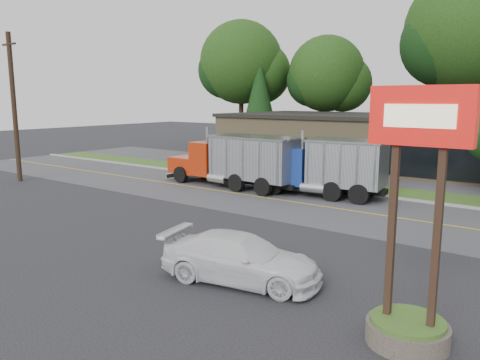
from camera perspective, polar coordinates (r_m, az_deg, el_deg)
The scene contains 16 objects.
ground at distance 19.53m, azimuth -8.89°, elevation -7.07°, with size 140.00×140.00×0.00m, color #36363B.
road at distance 26.38m, azimuth 5.21°, elevation -2.52°, with size 60.00×8.00×0.02m, color slate.
center_line at distance 26.38m, azimuth 5.21°, elevation -2.52°, with size 60.00×0.12×0.01m, color gold.
curb at distance 29.97m, azimuth 9.42°, elevation -1.10°, with size 60.00×0.30×0.12m, color #9E9E99.
grass_verge at distance 31.56m, azimuth 10.93°, elevation -0.60°, with size 60.00×3.40×0.03m, color #31521C.
far_parking at distance 36.06m, azimuth 14.42°, elevation 0.58°, with size 60.00×7.00×0.02m, color slate.
strip_mall at distance 40.79m, azimuth 20.39°, elevation 4.16°, with size 32.00×12.00×4.00m, color #917C59.
utility_pole at distance 35.50m, azimuth -25.83°, elevation 8.03°, with size 1.60×0.32×10.00m.
bilo_sign at distance 11.48m, azimuth 20.22°, elevation -9.23°, with size 2.20×1.90×5.95m.
tree_far_a at distance 56.18m, azimuth 0.36°, elevation 13.67°, with size 10.24×9.64×14.61m.
tree_far_b at distance 52.59m, azimuth 10.67°, elevation 12.18°, with size 8.66×8.15×12.35m.
tree_far_c at distance 48.33m, azimuth 26.51°, elevation 15.38°, with size 12.19×11.47×17.38m.
evergreen_left at distance 52.10m, azimuth 2.40°, elevation 9.84°, with size 4.47×4.47×10.17m.
dump_truck_red at distance 29.74m, azimuth -0.13°, elevation 2.49°, with size 9.95×3.05×3.36m.
dump_truck_blue at distance 27.48m, azimuth 10.92°, elevation 1.66°, with size 7.42×3.44×3.36m.
rally_car at distance 14.80m, azimuth 0.10°, elevation -9.52°, with size 2.08×5.11×1.48m, color white.
Camera 1 is at (13.44, -12.98, 5.67)m, focal length 35.00 mm.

